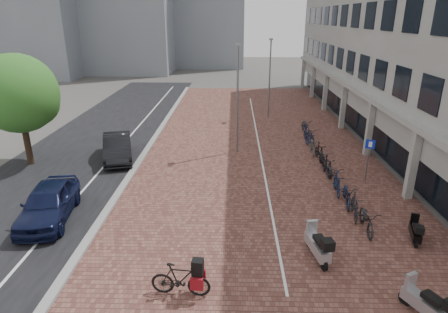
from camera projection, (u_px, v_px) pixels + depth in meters
ground at (220, 242)px, 14.60m from camera, size 140.00×140.00×0.00m
plaza_brick at (256, 144)px, 25.79m from camera, size 14.50×42.00×0.04m
street_asphalt at (96, 143)px, 26.06m from camera, size 8.00×50.00×0.03m
curb at (152, 142)px, 25.95m from camera, size 0.35×42.00×0.14m
lane_line at (124, 143)px, 26.01m from camera, size 0.12×44.00×0.00m
parking_line at (259, 144)px, 25.78m from camera, size 0.10×30.00×0.00m
office_building at (414, 12)px, 26.33m from camera, size 8.40×40.00×15.00m
car_navy at (49, 203)px, 16.03m from camera, size 2.47×4.76×1.55m
car_dark at (118, 147)px, 22.84m from camera, size 2.79×4.81×1.50m
hero_bike at (180, 279)px, 11.67m from camera, size 1.92×0.71×1.33m
scooter_front at (318, 244)px, 13.39m from camera, size 0.89×1.89×1.25m
scooter_mid at (415, 230)px, 14.52m from camera, size 0.81×1.47×0.96m
scooter_back at (426, 302)px, 10.71m from camera, size 1.25×1.79×1.19m
parking_sign at (369, 154)px, 19.60m from camera, size 0.45×0.22×2.26m
lamp_near at (237, 101)px, 23.15m from camera, size 0.12×0.12×6.59m
lamp_far at (269, 79)px, 31.61m from camera, size 0.12×0.12×6.43m
street_tree at (21, 95)px, 21.04m from camera, size 4.37×4.37×6.35m
bike_row at (324, 159)px, 21.68m from camera, size 1.23×15.82×1.05m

